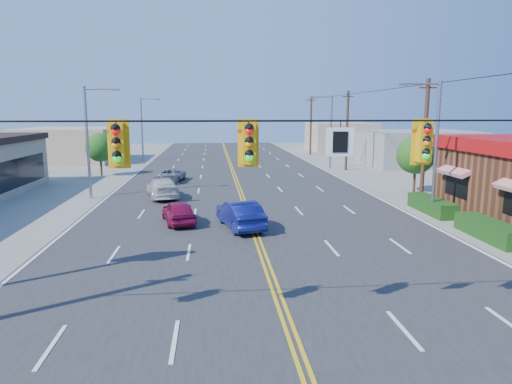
{
  "coord_description": "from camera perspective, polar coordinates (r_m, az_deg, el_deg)",
  "views": [
    {
      "loc": [
        -2.14,
        -11.71,
        6.23
      ],
      "look_at": [
        0.05,
        11.01,
        2.2
      ],
      "focal_mm": 32.0,
      "sensor_mm": 36.0,
      "label": 1
    }
  ],
  "objects": [
    {
      "name": "ground",
      "position": [
        13.44,
        4.51,
        -17.65
      ],
      "size": [
        160.0,
        160.0,
        0.0
      ],
      "primitive_type": "plane",
      "color": "gray",
      "rests_on": "ground"
    },
    {
      "name": "road",
      "position": [
        32.39,
        -1.62,
        -1.03
      ],
      "size": [
        20.0,
        120.0,
        0.06
      ],
      "primitive_type": "cube",
      "color": "#2D2D30",
      "rests_on": "ground"
    },
    {
      "name": "signal_span",
      "position": [
        11.96,
        4.27,
        3.52
      ],
      "size": [
        24.32,
        0.34,
        9.0
      ],
      "color": "#47301E",
      "rests_on": "ground"
    },
    {
      "name": "streetlight_se",
      "position": [
        28.84,
        21.27,
        5.93
      ],
      "size": [
        2.55,
        0.25,
        8.0
      ],
      "color": "gray",
      "rests_on": "ground"
    },
    {
      "name": "streetlight_ne",
      "position": [
        51.4,
        9.15,
        7.98
      ],
      "size": [
        2.55,
        0.25,
        8.0
      ],
      "color": "gray",
      "rests_on": "ground"
    },
    {
      "name": "streetlight_sw",
      "position": [
        34.85,
        -20.02,
        6.59
      ],
      "size": [
        2.55,
        0.25,
        8.0
      ],
      "color": "gray",
      "rests_on": "ground"
    },
    {
      "name": "streetlight_nw",
      "position": [
        60.36,
        -13.9,
        8.1
      ],
      "size": [
        2.55,
        0.25,
        8.0
      ],
      "color": "gray",
      "rests_on": "ground"
    },
    {
      "name": "utility_pole_near",
      "position": [
        33.06,
        20.32,
        5.88
      ],
      "size": [
        0.28,
        0.28,
        8.4
      ],
      "primitive_type": "cylinder",
      "color": "#47301E",
      "rests_on": "ground"
    },
    {
      "name": "utility_pole_mid",
      "position": [
        49.86,
        11.3,
        7.49
      ],
      "size": [
        0.28,
        0.28,
        8.4
      ],
      "primitive_type": "cylinder",
      "color": "#47301E",
      "rests_on": "ground"
    },
    {
      "name": "utility_pole_far",
      "position": [
        67.29,
        6.86,
        8.22
      ],
      "size": [
        0.28,
        0.28,
        8.4
      ],
      "primitive_type": "cylinder",
      "color": "#47301E",
      "rests_on": "ground"
    },
    {
      "name": "tree_kfc_rear",
      "position": [
        37.31,
        19.35,
        4.38
      ],
      "size": [
        2.94,
        2.94,
        4.41
      ],
      "color": "#47301E",
      "rests_on": "ground"
    },
    {
      "name": "tree_west",
      "position": [
        47.11,
        -18.91,
        5.3
      ],
      "size": [
        2.8,
        2.8,
        4.2
      ],
      "color": "#47301E",
      "rests_on": "ground"
    },
    {
      "name": "bld_east_mid",
      "position": [
        57.23,
        19.54,
        5.21
      ],
      "size": [
        12.0,
        10.0,
        4.0
      ],
      "primitive_type": "cube",
      "color": "gray",
      "rests_on": "ground"
    },
    {
      "name": "bld_west_far",
      "position": [
        62.46,
        -22.22,
        5.49
      ],
      "size": [
        11.0,
        12.0,
        4.2
      ],
      "primitive_type": "cube",
      "color": "tan",
      "rests_on": "ground"
    },
    {
      "name": "bld_east_far",
      "position": [
        76.79,
        10.55,
        6.84
      ],
      "size": [
        10.0,
        10.0,
        4.4
      ],
      "primitive_type": "cube",
      "color": "tan",
      "rests_on": "ground"
    },
    {
      "name": "car_magenta",
      "position": [
        25.92,
        -9.64,
        -2.56
      ],
      "size": [
        2.35,
        4.06,
        1.3
      ],
      "primitive_type": "imported",
      "rotation": [
        0.0,
        0.0,
        3.37
      ],
      "color": "maroon",
      "rests_on": "ground"
    },
    {
      "name": "car_blue",
      "position": [
        24.5,
        -2.0,
        -2.93
      ],
      "size": [
        2.58,
        4.75,
        1.49
      ],
      "primitive_type": "imported",
      "rotation": [
        0.0,
        0.0,
        3.38
      ],
      "color": "navy",
      "rests_on": "ground"
    },
    {
      "name": "car_white",
      "position": [
        33.76,
        -11.59,
        0.39
      ],
      "size": [
        3.06,
        5.19,
        1.41
      ],
      "primitive_type": "imported",
      "rotation": [
        0.0,
        0.0,
        3.38
      ],
      "color": "beige",
      "rests_on": "ground"
    },
    {
      "name": "car_silver",
      "position": [
        41.56,
        -10.58,
        2.07
      ],
      "size": [
        2.69,
        4.65,
        1.22
      ],
      "primitive_type": "imported",
      "rotation": [
        0.0,
        0.0,
        2.98
      ],
      "color": "#9B9CA0",
      "rests_on": "ground"
    }
  ]
}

